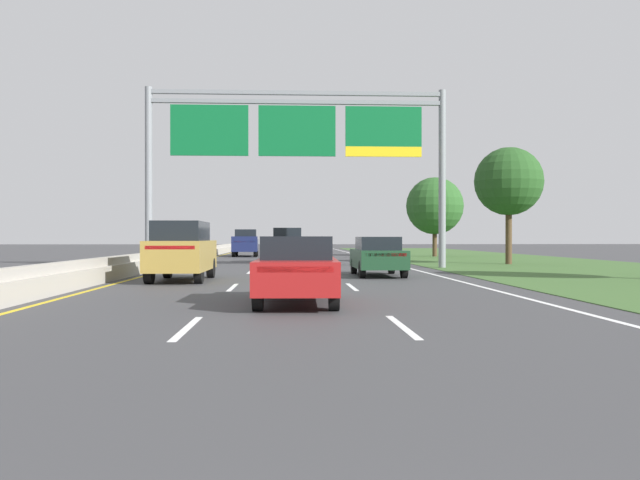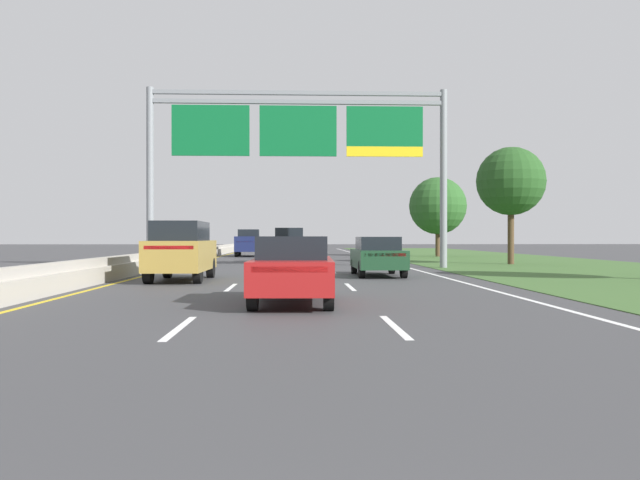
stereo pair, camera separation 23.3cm
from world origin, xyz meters
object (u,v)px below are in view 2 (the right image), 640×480
at_px(car_red_centre_lane_sedan, 293,269).
at_px(roadside_tree_far, 438,206).
at_px(car_gold_left_lane_suv, 181,250).
at_px(car_darkgreen_right_lane_sedan, 378,256).
at_px(car_grey_centre_lane_suv, 289,245).
at_px(roadside_tree_mid, 511,182).
at_px(overhead_sign_gantry, 298,140).
at_px(pickup_truck_navy, 248,243).

height_order(car_red_centre_lane_sedan, roadside_tree_far, roadside_tree_far).
xyz_separation_m(car_gold_left_lane_suv, roadside_tree_far, (15.51, 28.20, 2.97)).
height_order(car_darkgreen_right_lane_sedan, roadside_tree_far, roadside_tree_far).
bearing_deg(car_red_centre_lane_sedan, roadside_tree_far, -15.99).
height_order(car_grey_centre_lane_suv, roadside_tree_mid, roadside_tree_mid).
xyz_separation_m(overhead_sign_gantry, roadside_tree_mid, (12.16, 4.12, -1.69)).
xyz_separation_m(overhead_sign_gantry, roadside_tree_far, (11.28, 19.10, -2.35)).
bearing_deg(car_darkgreen_right_lane_sedan, car_grey_centre_lane_suv, 14.92).
relative_size(overhead_sign_gantry, car_gold_left_lane_suv, 3.20).
bearing_deg(roadside_tree_mid, car_gold_left_lane_suv, -141.10).
distance_m(car_darkgreen_right_lane_sedan, roadside_tree_mid, 14.50).
bearing_deg(pickup_truck_navy, car_grey_centre_lane_suv, -167.62).
bearing_deg(car_gold_left_lane_suv, car_red_centre_lane_sedan, -153.75).
xyz_separation_m(pickup_truck_navy, roadside_tree_mid, (16.11, -16.59, 3.66)).
xyz_separation_m(car_red_centre_lane_sedan, car_grey_centre_lane_suv, (-0.29, 24.39, 0.28)).
xyz_separation_m(pickup_truck_navy, roadside_tree_far, (15.23, -1.61, 3.00)).
bearing_deg(car_gold_left_lane_suv, pickup_truck_navy, -0.23).
distance_m(overhead_sign_gantry, car_grey_centre_lane_suv, 8.87).
xyz_separation_m(pickup_truck_navy, car_darkgreen_right_lane_sedan, (7.09, -27.26, -0.26)).
bearing_deg(roadside_tree_mid, car_grey_centre_lane_suv, 166.91).
distance_m(car_red_centre_lane_sedan, car_grey_centre_lane_suv, 24.39).
height_order(overhead_sign_gantry, car_gold_left_lane_suv, overhead_sign_gantry).
distance_m(car_grey_centre_lane_suv, roadside_tree_mid, 13.52).
bearing_deg(car_gold_left_lane_suv, car_darkgreen_right_lane_sedan, -70.56).
xyz_separation_m(car_darkgreen_right_lane_sedan, car_gold_left_lane_suv, (-7.37, -2.56, 0.28)).
height_order(roadside_tree_mid, roadside_tree_far, roadside_tree_mid).
distance_m(pickup_truck_navy, car_grey_centre_lane_suv, 14.07).
height_order(car_darkgreen_right_lane_sedan, car_gold_left_lane_suv, car_gold_left_lane_suv).
bearing_deg(overhead_sign_gantry, roadside_tree_mid, 18.72).
relative_size(car_red_centre_lane_sedan, car_gold_left_lane_suv, 0.94).
bearing_deg(car_grey_centre_lane_suv, overhead_sign_gantry, -176.37).
relative_size(overhead_sign_gantry, roadside_tree_mid, 2.25).
height_order(pickup_truck_navy, car_darkgreen_right_lane_sedan, pickup_truck_navy).
distance_m(overhead_sign_gantry, pickup_truck_navy, 21.76).
distance_m(roadside_tree_mid, roadside_tree_far, 15.02).
bearing_deg(car_grey_centre_lane_suv, car_darkgreen_right_lane_sedan, -165.46).
bearing_deg(pickup_truck_navy, car_darkgreen_right_lane_sedan, -167.13).
xyz_separation_m(car_gold_left_lane_suv, car_grey_centre_lane_suv, (3.71, 16.17, 0.00)).
distance_m(car_red_centre_lane_sedan, roadside_tree_far, 38.33).
bearing_deg(pickup_truck_navy, roadside_tree_far, -97.77).
height_order(pickup_truck_navy, car_gold_left_lane_suv, pickup_truck_navy).
relative_size(car_red_centre_lane_sedan, car_grey_centre_lane_suv, 0.94).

